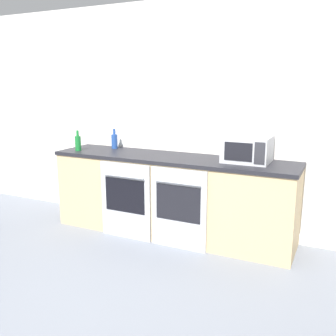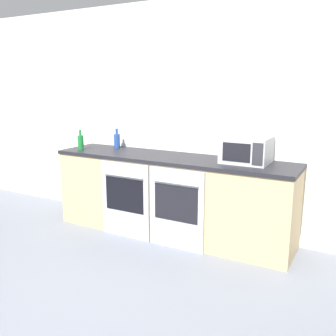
# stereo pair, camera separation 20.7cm
# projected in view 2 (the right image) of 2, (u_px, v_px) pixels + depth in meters

# --- Properties ---
(ground_plane) EXTENTS (16.00, 16.00, 0.00)m
(ground_plane) POSITION_uv_depth(u_px,v_px,m) (59.00, 315.00, 2.78)
(ground_plane) COLOR slate
(wall_back) EXTENTS (10.00, 0.06, 2.60)m
(wall_back) POSITION_uv_depth(u_px,v_px,m) (185.00, 118.00, 4.31)
(wall_back) COLOR silver
(wall_back) RESTS_ON ground_plane
(counter_back) EXTENTS (2.75, 0.64, 0.90)m
(counter_back) POSITION_uv_depth(u_px,v_px,m) (171.00, 196.00, 4.21)
(counter_back) COLOR tan
(counter_back) RESTS_ON ground_plane
(oven_left) EXTENTS (0.61, 0.06, 0.85)m
(oven_left) POSITION_uv_depth(u_px,v_px,m) (125.00, 200.00, 4.12)
(oven_left) COLOR #B7BABF
(oven_left) RESTS_ON ground_plane
(oven_right) EXTENTS (0.61, 0.06, 0.85)m
(oven_right) POSITION_uv_depth(u_px,v_px,m) (176.00, 209.00, 3.83)
(oven_right) COLOR #B7BABF
(oven_right) RESTS_ON ground_plane
(microwave) EXTENTS (0.46, 0.39, 0.27)m
(microwave) POSITION_uv_depth(u_px,v_px,m) (246.00, 150.00, 3.76)
(microwave) COLOR #B7BABF
(microwave) RESTS_ON counter_back
(bottle_green) EXTENTS (0.07, 0.07, 0.24)m
(bottle_green) POSITION_uv_depth(u_px,v_px,m) (81.00, 142.00, 4.51)
(bottle_green) COLOR #19722D
(bottle_green) RESTS_ON counter_back
(bottle_blue) EXTENTS (0.08, 0.08, 0.24)m
(bottle_blue) POSITION_uv_depth(u_px,v_px,m) (117.00, 140.00, 4.63)
(bottle_blue) COLOR #234793
(bottle_blue) RESTS_ON counter_back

